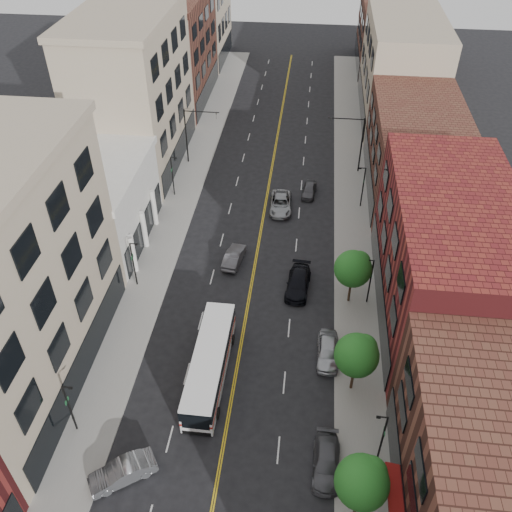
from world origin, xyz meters
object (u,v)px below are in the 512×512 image
(city_bus, at_px, (210,363))
(car_lane_behind, at_px, (234,257))
(car_lane_c, at_px, (309,190))
(car_lane_b, at_px, (281,203))
(car_parked_mid, at_px, (326,462))
(car_angle_b, at_px, (122,472))
(car_lane_a, at_px, (298,283))
(car_parked_far, at_px, (328,351))

(city_bus, xyz_separation_m, car_lane_behind, (-0.15, 14.53, -0.96))
(car_lane_c, bearing_deg, car_lane_b, -126.48)
(city_bus, bearing_deg, car_parked_mid, -36.04)
(car_angle_b, distance_m, car_parked_mid, 14.01)
(city_bus, bearing_deg, car_angle_b, -115.11)
(car_lane_a, bearing_deg, car_lane_behind, 158.17)
(car_parked_far, height_order, car_lane_a, car_parked_far)
(car_parked_mid, relative_size, car_lane_c, 1.22)
(car_angle_b, height_order, car_lane_a, car_angle_b)
(car_lane_b, height_order, car_lane_c, car_lane_b)
(car_parked_mid, relative_size, car_lane_b, 0.87)
(car_parked_mid, height_order, car_lane_c, car_parked_mid)
(car_parked_mid, relative_size, car_parked_far, 1.03)
(car_parked_far, bearing_deg, car_lane_a, 109.72)
(car_angle_b, bearing_deg, car_parked_mid, 65.57)
(city_bus, height_order, car_lane_a, city_bus)
(car_parked_mid, height_order, car_lane_a, car_lane_a)
(car_angle_b, height_order, car_lane_c, car_angle_b)
(car_parked_mid, distance_m, car_lane_b, 32.05)
(car_parked_far, bearing_deg, city_bus, -161.69)
(city_bus, height_order, car_lane_behind, city_bus)
(car_parked_mid, relative_size, car_lane_behind, 1.07)
(city_bus, relative_size, car_parked_far, 2.48)
(car_lane_b, bearing_deg, car_parked_mid, -83.13)
(car_angle_b, distance_m, car_lane_b, 34.86)
(car_parked_mid, xyz_separation_m, car_lane_a, (-2.89, 18.20, 0.08))
(car_parked_mid, bearing_deg, car_parked_far, 90.69)
(car_lane_behind, relative_size, car_lane_a, 0.83)
(city_bus, distance_m, car_lane_c, 28.89)
(car_lane_behind, bearing_deg, car_lane_b, -103.77)
(car_parked_far, bearing_deg, car_angle_b, -137.97)
(city_bus, distance_m, car_parked_far, 9.92)
(city_bus, bearing_deg, car_lane_b, 81.61)
(car_lane_behind, bearing_deg, city_bus, 98.29)
(car_lane_a, bearing_deg, car_angle_b, -113.76)
(city_bus, height_order, car_angle_b, city_bus)
(car_parked_far, distance_m, car_lane_behind, 14.94)
(car_lane_behind, xyz_separation_m, car_lane_c, (7.12, 13.49, -0.07))
(car_angle_b, distance_m, car_lane_behind, 24.16)
(city_bus, distance_m, car_lane_behind, 14.56)
(car_lane_behind, distance_m, car_lane_c, 15.25)
(car_parked_mid, xyz_separation_m, car_parked_far, (0.00, 9.99, 0.09))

